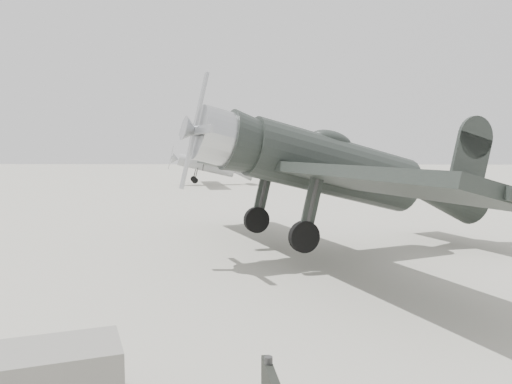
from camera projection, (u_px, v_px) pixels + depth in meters
ground at (260, 253)px, 14.33m from camera, size 160.00×160.00×0.00m
lowwing_monoplane at (346, 171)px, 14.04m from camera, size 10.36×13.40×4.43m
highwing_monoplane at (210, 164)px, 40.93m from camera, size 7.07×9.88×2.79m
equipment_block at (52, 380)px, 5.64m from camera, size 1.76×1.46×0.76m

